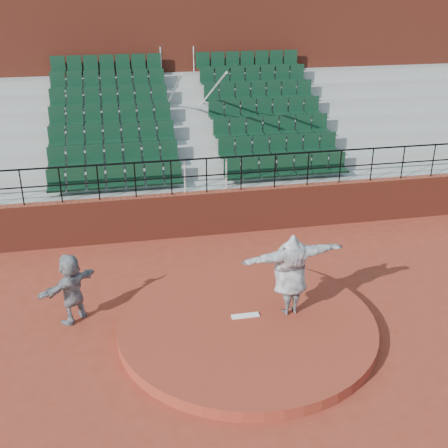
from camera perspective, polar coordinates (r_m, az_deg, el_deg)
The scene contains 9 objects.
ground at distance 12.30m, azimuth 2.32°, elevation -10.69°, with size 90.00×90.00×0.00m, color maroon.
pitchers_mound at distance 12.23m, azimuth 2.33°, elevation -10.21°, with size 5.50×5.50×0.25m, color maroon.
pitching_rubber at distance 12.28m, azimuth 2.18°, elevation -9.28°, with size 0.60×0.15×0.03m, color white.
boundary_wall at distance 16.30m, azimuth -1.72°, elevation 1.13°, with size 24.00×0.30×1.30m, color maroon.
wall_railing at distance 15.81m, azimuth -1.79°, elevation 5.74°, with size 24.04×0.05×1.03m.
seating_deck at distance 19.42m, azimuth -3.59°, elevation 7.45°, with size 24.00×5.97×4.63m.
press_box_facade at distance 22.79m, azimuth -5.17°, elevation 15.33°, with size 24.00×3.00×7.10m, color maroon.
pitcher at distance 12.03m, azimuth 6.77°, elevation -5.08°, with size 2.30×0.62×1.87m, color black.
fielder at distance 12.64m, azimuth -15.24°, elevation -6.29°, with size 1.49×0.47×1.60m, color black.
Camera 1 is at (-2.46, -9.79, 7.04)m, focal length 45.00 mm.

